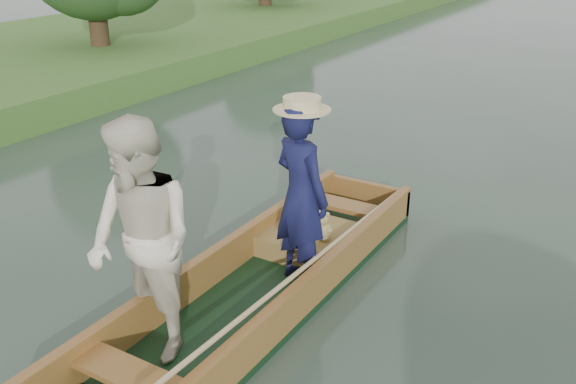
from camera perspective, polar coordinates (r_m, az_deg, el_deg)
The scene contains 2 objects.
ground at distance 6.15m, azimuth -2.94°, elevation -10.07°, with size 120.00×120.00×0.00m, color #283D30.
punt at distance 5.58m, azimuth -6.05°, elevation -4.90°, with size 1.44×5.00×2.06m.
Camera 1 is at (2.93, -4.23, 3.37)m, focal length 40.00 mm.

